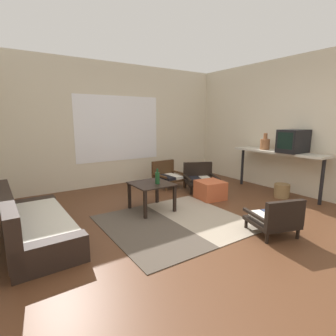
% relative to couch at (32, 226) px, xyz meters
% --- Properties ---
extents(ground_plane, '(7.80, 7.80, 0.00)m').
position_rel_couch_xyz_m(ground_plane, '(2.08, -0.90, -0.20)').
color(ground_plane, '#56331E').
extents(far_wall_with_window, '(5.60, 0.13, 2.70)m').
position_rel_couch_xyz_m(far_wall_with_window, '(2.08, 2.16, 1.15)').
color(far_wall_with_window, beige).
rests_on(far_wall_with_window, ground).
extents(side_wall_right, '(0.12, 6.60, 2.70)m').
position_rel_couch_xyz_m(side_wall_right, '(4.74, -0.60, 1.15)').
color(side_wall_right, beige).
rests_on(side_wall_right, ground).
extents(area_rug, '(1.96, 1.83, 0.01)m').
position_rel_couch_xyz_m(area_rug, '(1.80, -0.52, -0.19)').
color(area_rug, '#4C4238').
rests_on(area_rug, ground).
extents(couch, '(0.77, 1.80, 0.64)m').
position_rel_couch_xyz_m(couch, '(0.00, 0.00, 0.00)').
color(couch, black).
rests_on(couch, ground).
extents(coffee_table, '(0.62, 0.63, 0.46)m').
position_rel_couch_xyz_m(coffee_table, '(1.78, 0.11, 0.18)').
color(coffee_table, black).
rests_on(coffee_table, ground).
extents(armchair_by_window, '(0.60, 0.56, 0.56)m').
position_rel_couch_xyz_m(armchair_by_window, '(2.84, 1.26, 0.07)').
color(armchair_by_window, '#472D19').
rests_on(armchair_by_window, ground).
extents(armchair_striped_foreground, '(0.68, 0.68, 0.52)m').
position_rel_couch_xyz_m(armchair_striped_foreground, '(2.63, -1.59, 0.04)').
color(armchair_striped_foreground, black).
rests_on(armchair_striped_foreground, ground).
extents(armchair_corner, '(0.84, 0.84, 0.56)m').
position_rel_couch_xyz_m(armchair_corner, '(3.29, 0.66, 0.06)').
color(armchair_corner, black).
rests_on(armchair_corner, ground).
extents(ottoman_orange, '(0.53, 0.53, 0.34)m').
position_rel_couch_xyz_m(ottoman_orange, '(3.02, 0.05, -0.03)').
color(ottoman_orange, '#BC5633').
rests_on(ottoman_orange, ground).
extents(console_shelf, '(0.43, 1.87, 0.86)m').
position_rel_couch_xyz_m(console_shelf, '(4.39, -0.41, 0.58)').
color(console_shelf, beige).
rests_on(console_shelf, ground).
extents(crt_television, '(0.54, 0.38, 0.43)m').
position_rel_couch_xyz_m(crt_television, '(4.39, -0.70, 0.88)').
color(crt_television, black).
rests_on(crt_television, console_shelf).
extents(clay_vase, '(0.19, 0.19, 0.34)m').
position_rel_couch_xyz_m(clay_vase, '(4.39, -0.09, 0.79)').
color(clay_vase, '#935B38').
rests_on(clay_vase, console_shelf).
extents(glass_bottle, '(0.07, 0.07, 0.25)m').
position_rel_couch_xyz_m(glass_bottle, '(1.84, 0.03, 0.37)').
color(glass_bottle, '#194723').
rests_on(glass_bottle, coffee_table).
extents(wicker_basket, '(0.28, 0.28, 0.26)m').
position_rel_couch_xyz_m(wicker_basket, '(4.23, -0.66, -0.07)').
color(wicker_basket, olive).
rests_on(wicker_basket, ground).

